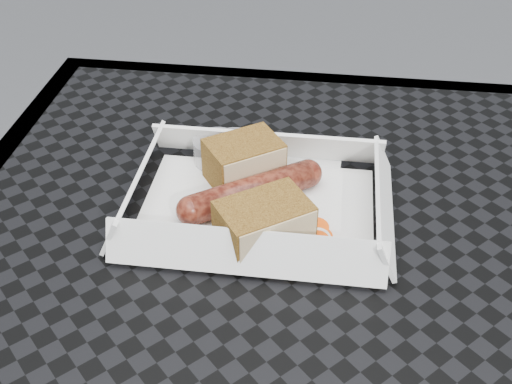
% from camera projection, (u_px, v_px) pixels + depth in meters
% --- Properties ---
extents(patio_table, '(0.80, 0.80, 0.74)m').
position_uv_depth(patio_table, '(352.00, 360.00, 0.57)').
color(patio_table, black).
rests_on(patio_table, ground).
extents(food_tray, '(0.22, 0.15, 0.00)m').
position_uv_depth(food_tray, '(257.00, 209.00, 0.62)').
color(food_tray, white).
rests_on(food_tray, patio_table).
extents(bratwurst, '(0.13, 0.10, 0.03)m').
position_uv_depth(bratwurst, '(252.00, 191.00, 0.61)').
color(bratwurst, maroon).
rests_on(bratwurst, food_tray).
extents(bread_near, '(0.09, 0.08, 0.04)m').
position_uv_depth(bread_near, '(244.00, 161.00, 0.64)').
color(bread_near, brown).
rests_on(bread_near, food_tray).
extents(bread_far, '(0.09, 0.09, 0.04)m').
position_uv_depth(bread_far, '(264.00, 223.00, 0.57)').
color(bread_far, brown).
rests_on(bread_far, food_tray).
extents(veg_garnish, '(0.03, 0.03, 0.00)m').
position_uv_depth(veg_garnish, '(316.00, 235.00, 0.58)').
color(veg_garnish, '#FB500A').
rests_on(veg_garnish, food_tray).
extents(napkin, '(0.13, 0.13, 0.00)m').
position_uv_depth(napkin, '(280.00, 174.00, 0.66)').
color(napkin, white).
rests_on(napkin, patio_table).
extents(condiment_cup_sauce, '(0.05, 0.05, 0.03)m').
position_uv_depth(condiment_cup_sauce, '(235.00, 152.00, 0.67)').
color(condiment_cup_sauce, '#99170B').
rests_on(condiment_cup_sauce, patio_table).
extents(condiment_cup_empty, '(0.05, 0.05, 0.03)m').
position_uv_depth(condiment_cup_empty, '(217.00, 152.00, 0.67)').
color(condiment_cup_empty, silver).
rests_on(condiment_cup_empty, patio_table).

